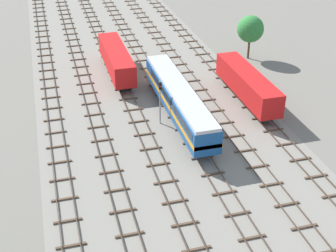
% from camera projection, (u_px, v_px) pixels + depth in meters
% --- Properties ---
extents(ground_plane, '(480.00, 480.00, 0.00)m').
position_uv_depth(ground_plane, '(164.00, 130.00, 52.36)').
color(ground_plane, slate).
extents(ballast_bed, '(27.46, 176.00, 0.01)m').
position_uv_depth(ballast_bed, '(164.00, 130.00, 52.36)').
color(ballast_bed, gray).
rests_on(ballast_bed, ground).
extents(track_far_left, '(2.40, 126.00, 0.29)m').
position_uv_depth(track_far_left, '(57.00, 139.00, 50.40)').
color(track_far_left, '#47382D').
rests_on(track_far_left, ground).
extents(track_left, '(2.40, 126.00, 0.29)m').
position_uv_depth(track_left, '(100.00, 133.00, 51.49)').
color(track_left, '#47382D').
rests_on(track_left, ground).
extents(track_centre_left, '(2.40, 126.00, 0.29)m').
position_uv_depth(track_centre_left, '(141.00, 127.00, 52.58)').
color(track_centre_left, '#47382D').
rests_on(track_centre_left, ground).
extents(track_centre, '(2.40, 126.00, 0.29)m').
position_uv_depth(track_centre, '(181.00, 122.00, 53.67)').
color(track_centre, '#47382D').
rests_on(track_centre, ground).
extents(track_centre_right, '(2.40, 126.00, 0.29)m').
position_uv_depth(track_centre_right, '(219.00, 116.00, 54.75)').
color(track_centre_right, '#47382D').
rests_on(track_centre_right, ground).
extents(track_right, '(2.40, 126.00, 0.29)m').
position_uv_depth(track_right, '(256.00, 111.00, 55.84)').
color(track_right, '#47382D').
rests_on(track_right, ground).
extents(diesel_railcar_centre_near, '(2.96, 20.50, 3.80)m').
position_uv_depth(diesel_railcar_centre_near, '(179.00, 99.00, 53.28)').
color(diesel_railcar_centre_near, '#194C8C').
rests_on(diesel_railcar_centre_near, ground).
extents(freight_boxcar_right_mid, '(2.87, 14.00, 3.60)m').
position_uv_depth(freight_boxcar_right_mid, '(247.00, 83.00, 57.21)').
color(freight_boxcar_right_mid, red).
rests_on(freight_boxcar_right_mid, ground).
extents(freight_boxcar_centre_left_midfar, '(2.87, 14.00, 3.60)m').
position_uv_depth(freight_boxcar_centre_left_midfar, '(116.00, 59.00, 64.17)').
color(freight_boxcar_centre_left_midfar, red).
rests_on(freight_boxcar_centre_left_midfar, ground).
extents(signal_post_near, '(0.28, 0.47, 5.30)m').
position_uv_depth(signal_post_near, '(160.00, 97.00, 51.90)').
color(signal_post_near, gray).
rests_on(signal_post_near, ground).
extents(lineside_tree_0, '(3.95, 3.95, 6.55)m').
position_uv_depth(lineside_tree_0, '(250.00, 29.00, 68.62)').
color(lineside_tree_0, '#4C331E').
rests_on(lineside_tree_0, ground).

